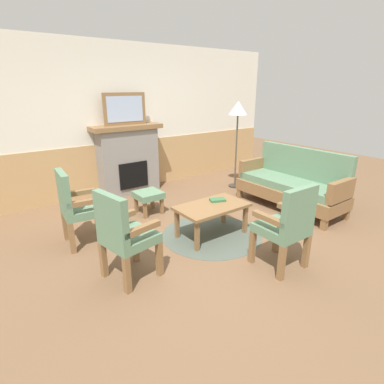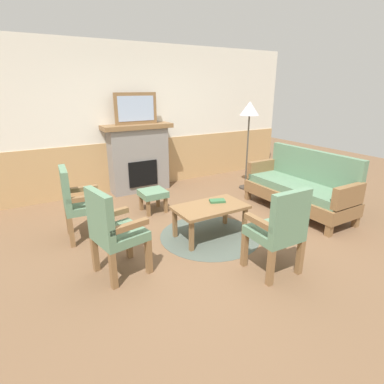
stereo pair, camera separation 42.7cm
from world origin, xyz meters
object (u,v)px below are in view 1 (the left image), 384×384
Objects in this scene: book_on_table at (218,200)px; armchair_front_left at (287,224)px; armchair_by_window_left at (124,232)px; footstool at (148,196)px; couch at (292,184)px; coffee_table at (212,209)px; floor_lamp_by_couch at (238,114)px; fireplace at (128,159)px; framed_picture at (125,109)px; armchair_near_fireplace at (77,205)px.

armchair_front_left is (-0.03, -1.17, 0.08)m from book_on_table.
footstool is at bearing 53.28° from armchair_by_window_left.
footstool is (-2.05, 1.19, -0.11)m from couch.
book_on_table reaches higher than coffee_table.
floor_lamp_by_couch reaches higher than coffee_table.
framed_picture reaches higher than fireplace.
coffee_table is 0.19m from book_on_table.
couch is (1.83, -2.33, -1.16)m from framed_picture.
book_on_table is 2.30m from floor_lamp_by_couch.
footstool is 0.24× the size of floor_lamp_by_couch.
framed_picture is 2.31m from armchair_near_fireplace.
fireplace is at bearing 46.24° from armchair_near_fireplace.
fireplace reaches higher than armchair_near_fireplace.
framed_picture is at bearing 63.31° from armchair_by_window_left.
fireplace is at bearing 63.31° from armchair_by_window_left.
framed_picture is (0.00, 0.00, 0.91)m from fireplace.
coffee_table is (0.08, -2.33, -1.17)m from framed_picture.
armchair_near_fireplace is at bearing 130.39° from armchair_front_left.
fireplace reaches higher than armchair_front_left.
book_on_table is 0.12× the size of floor_lamp_by_couch.
armchair_by_window_left is at bearing -175.56° from couch.
armchair_near_fireplace is at bearing -133.76° from fireplace.
framed_picture is 2.00× the size of footstool.
book_on_table is (0.17, 0.08, 0.07)m from coffee_table.
armchair_near_fireplace is at bearing -170.71° from floor_lamp_by_couch.
fireplace reaches higher than armchair_by_window_left.
book_on_table is at bearing 11.39° from armchair_by_window_left.
framed_picture is 3.84× the size of book_on_table.
couch is 2.37m from footstool.
floor_lamp_by_couch is (2.08, 0.18, 1.17)m from footstool.
armchair_by_window_left reaches higher than book_on_table.
coffee_table is 2.49m from floor_lamp_by_couch.
armchair_front_left is (1.65, -1.93, 0.00)m from armchair_near_fireplace.
footstool is at bearing 104.22° from coffee_table.
floor_lamp_by_couch reaches higher than couch.
framed_picture reaches higher than coffee_table.
couch is at bearing -91.32° from floor_lamp_by_couch.
couch is at bearing -30.21° from footstool.
footstool is 2.39m from floor_lamp_by_couch.
book_on_table reaches higher than footstool.
fireplace is 0.72× the size of couch.
couch is 1.84× the size of armchair_front_left.
couch is 1.88× the size of coffee_table.
fireplace is 2.88m from armchair_by_window_left.
armchair_front_left is (0.13, -1.10, 0.15)m from coffee_table.
armchair_front_left is at bearing -29.74° from armchair_by_window_left.
armchair_near_fireplace is at bearing -163.37° from footstool.
floor_lamp_by_couch is at bearing 27.09° from armchair_by_window_left.
footstool is at bearing 112.65° from book_on_table.
fireplace reaches higher than book_on_table.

